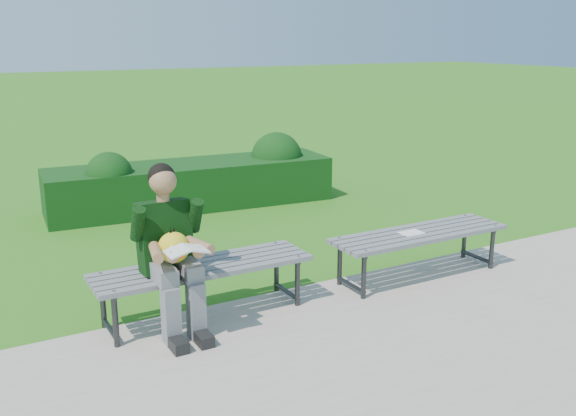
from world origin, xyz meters
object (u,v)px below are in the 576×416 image
at_px(bench_left, 203,271).
at_px(bench_right, 419,237).
at_px(seated_boy, 170,245).
at_px(paper_sheet, 411,233).
at_px(hedge, 199,180).

bearing_deg(bench_left, bench_right, -4.15).
height_order(bench_right, seated_boy, seated_boy).
relative_size(bench_left, paper_sheet, 8.10).
distance_m(hedge, paper_sheet, 3.69).
distance_m(bench_left, paper_sheet, 2.05).
bearing_deg(hedge, bench_left, -111.01).
bearing_deg(paper_sheet, bench_right, -0.00).
height_order(bench_right, paper_sheet, bench_right).
xyz_separation_m(bench_right, seated_boy, (-2.44, 0.06, 0.30)).
bearing_deg(paper_sheet, bench_left, 175.65).
distance_m(hedge, seated_boy, 3.93).
relative_size(bench_left, bench_right, 1.00).
bearing_deg(hedge, paper_sheet, -78.81).
bearing_deg(seated_boy, paper_sheet, -1.48).
height_order(hedge, paper_sheet, hedge).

